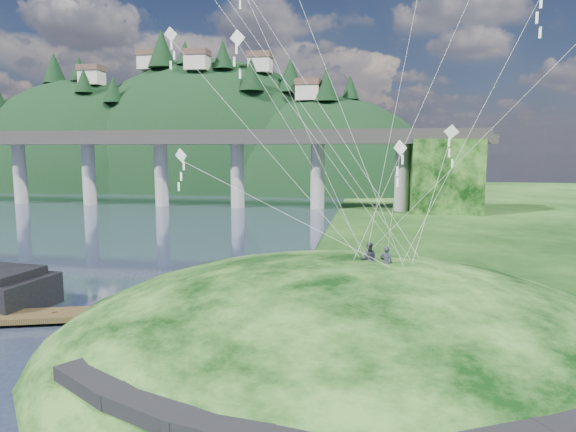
# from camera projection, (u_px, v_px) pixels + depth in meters

# --- Properties ---
(ground) EXTENTS (320.00, 320.00, 0.00)m
(ground) POSITION_uv_depth(u_px,v_px,m) (199.00, 354.00, 28.31)
(ground) COLOR black
(ground) RESTS_ON ground
(grass_hill) EXTENTS (36.00, 32.00, 13.00)m
(grass_hill) POSITION_uv_depth(u_px,v_px,m) (346.00, 374.00, 29.16)
(grass_hill) COLOR black
(grass_hill) RESTS_ON ground
(footpath) EXTENTS (22.29, 5.84, 0.83)m
(footpath) POSITION_uv_depth(u_px,v_px,m) (313.00, 422.00, 17.30)
(footpath) COLOR black
(footpath) RESTS_ON ground
(bridge) EXTENTS (160.00, 11.00, 15.00)m
(bridge) POSITION_uv_depth(u_px,v_px,m) (188.00, 157.00, 99.90)
(bridge) COLOR #2D2B2B
(bridge) RESTS_ON ground
(far_ridge) EXTENTS (153.00, 70.00, 94.50)m
(far_ridge) POSITION_uv_depth(u_px,v_px,m) (196.00, 211.00, 155.86)
(far_ridge) COLOR black
(far_ridge) RESTS_ON ground
(wooden_dock) EXTENTS (14.76, 6.67, 1.05)m
(wooden_dock) POSITION_uv_depth(u_px,v_px,m) (105.00, 313.00, 33.88)
(wooden_dock) COLOR #362A16
(wooden_dock) RESTS_ON ground
(kite_flyers) EXTENTS (1.83, 1.32, 1.99)m
(kite_flyers) POSITION_uv_depth(u_px,v_px,m) (374.00, 243.00, 28.95)
(kite_flyers) COLOR #292B36
(kite_flyers) RESTS_ON ground
(kite_swarm) EXTENTS (20.69, 16.74, 18.53)m
(kite_swarm) POSITION_uv_depth(u_px,v_px,m) (328.00, 4.00, 26.86)
(kite_swarm) COLOR white
(kite_swarm) RESTS_ON ground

